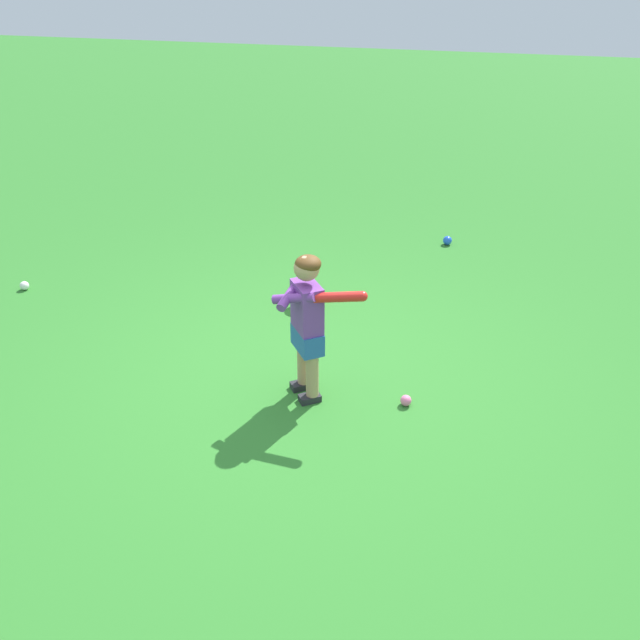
{
  "coord_description": "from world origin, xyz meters",
  "views": [
    {
      "loc": [
        1.28,
        -3.9,
        2.75
      ],
      "look_at": [
        0.09,
        0.03,
        0.45
      ],
      "focal_mm": 36.36,
      "sensor_mm": 36.0,
      "label": 1
    }
  ],
  "objects_px": {
    "child_batter": "(308,315)",
    "play_ball_far_left": "(447,240)",
    "play_ball_behind_batter": "(24,286)",
    "toy_bucket": "(306,296)",
    "play_ball_far_right": "(406,400)"
  },
  "relations": [
    {
      "from": "child_batter",
      "to": "play_ball_behind_batter",
      "type": "distance_m",
      "value": 3.26
    },
    {
      "from": "play_ball_far_right",
      "to": "play_ball_far_left",
      "type": "bearing_deg",
      "value": 91.58
    },
    {
      "from": "play_ball_far_left",
      "to": "play_ball_behind_batter",
      "type": "height_order",
      "value": "play_ball_far_left"
    },
    {
      "from": "play_ball_far_left",
      "to": "play_ball_behind_batter",
      "type": "xyz_separation_m",
      "value": [
        -3.7,
        -2.27,
        -0.01
      ]
    },
    {
      "from": "toy_bucket",
      "to": "child_batter",
      "type": "bearing_deg",
      "value": -71.48
    },
    {
      "from": "child_batter",
      "to": "play_ball_far_left",
      "type": "xyz_separation_m",
      "value": [
        0.61,
        3.11,
        -0.6
      ]
    },
    {
      "from": "child_batter",
      "to": "toy_bucket",
      "type": "relative_size",
      "value": 5.0
    },
    {
      "from": "play_ball_far_right",
      "to": "play_ball_behind_batter",
      "type": "height_order",
      "value": "play_ball_behind_batter"
    },
    {
      "from": "play_ball_behind_batter",
      "to": "toy_bucket",
      "type": "distance_m",
      "value": 2.69
    },
    {
      "from": "play_ball_far_left",
      "to": "toy_bucket",
      "type": "xyz_separation_m",
      "value": [
        -1.04,
        -1.8,
        0.05
      ]
    },
    {
      "from": "play_ball_far_right",
      "to": "toy_bucket",
      "type": "height_order",
      "value": "toy_bucket"
    },
    {
      "from": "child_batter",
      "to": "play_ball_far_left",
      "type": "relative_size",
      "value": 11.05
    },
    {
      "from": "toy_bucket",
      "to": "play_ball_far_right",
      "type": "bearing_deg",
      "value": -47.4
    },
    {
      "from": "play_ball_behind_batter",
      "to": "toy_bucket",
      "type": "xyz_separation_m",
      "value": [
        2.65,
        0.47,
        0.06
      ]
    },
    {
      "from": "play_ball_far_right",
      "to": "toy_bucket",
      "type": "xyz_separation_m",
      "value": [
        -1.13,
        1.23,
        0.06
      ]
    }
  ]
}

